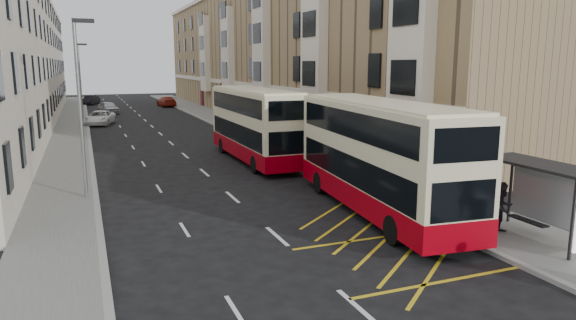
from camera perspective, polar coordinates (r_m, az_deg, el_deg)
name	(u,v)px	position (r m, az deg, el deg)	size (l,w,h in m)	color
ground	(324,278)	(15.51, 4.07, -12.95)	(200.00, 200.00, 0.00)	black
pavement_right	(259,134)	(45.49, -3.26, 2.89)	(4.00, 120.00, 0.15)	#60605C
pavement_left	(69,144)	(43.23, -23.15, 1.64)	(3.00, 120.00, 0.15)	#60605C
kerb_right	(237,135)	(44.91, -5.68, 2.76)	(0.25, 120.00, 0.15)	gray
kerb_left	(90,143)	(43.21, -21.16, 1.78)	(0.25, 120.00, 0.15)	gray
road_markings	(146,121)	(58.44, -15.49, 4.18)	(10.00, 110.00, 0.01)	silver
terrace_right	(272,52)	(61.88, -1.77, 11.87)	(10.75, 79.00, 15.25)	#957856
terrace_left	(2,60)	(58.71, -29.18, 9.63)	(9.18, 79.00, 13.25)	silver
bus_shelter	(553,186)	(19.55, 27.34, -2.55)	(1.65, 4.25, 2.70)	black
guard_railing	(397,188)	(22.97, 11.97, -3.04)	(0.06, 6.56, 1.01)	#AA0609
street_lamp_near	(81,99)	(24.82, -22.05, 6.27)	(0.93, 0.18, 8.00)	gray
street_lamp_far	(81,80)	(54.79, -22.04, 8.25)	(0.93, 0.18, 8.00)	gray
double_decker_front	(378,157)	(21.62, 10.01, 0.34)	(3.77, 11.98, 4.70)	#F6ECBA
double_decker_rear	(255,125)	(32.97, -3.71, 3.95)	(2.69, 11.65, 4.64)	#F6ECBA
pedestrian_mid	(502,208)	(20.13, 22.68, -4.90)	(0.91, 0.71, 1.88)	black
pedestrian_far	(413,175)	(25.01, 13.68, -1.63)	(1.01, 0.42, 1.72)	black
white_van	(100,118)	(56.33, -20.18, 4.41)	(2.38, 5.16, 1.43)	white
car_silver	(108,108)	(68.74, -19.32, 5.52)	(1.81, 4.51, 1.54)	#B7BAC0
car_dark	(91,100)	(84.89, -21.08, 6.24)	(1.51, 4.33, 1.43)	black
car_red	(167,101)	(77.96, -13.34, 6.35)	(2.07, 5.10, 1.48)	maroon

